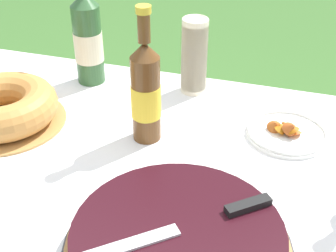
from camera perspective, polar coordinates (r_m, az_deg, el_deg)
garden_table at (r=1.07m, az=-3.09°, el=-9.27°), size 1.57×0.99×0.74m
tablecloth at (r=1.03m, az=-3.19°, el=-6.89°), size 1.58×1.00×0.10m
berry_tart at (r=0.85m, az=1.19°, el=-14.01°), size 0.41×0.41×0.06m
serving_knife at (r=0.83m, az=3.10°, el=-11.78°), size 0.30×0.26×0.01m
bundt_cake at (r=1.25m, az=-19.45°, el=2.20°), size 0.30×0.30×0.09m
cup_stack at (r=1.30m, az=3.22°, el=8.48°), size 0.07×0.07×0.21m
cider_bottle_green at (r=1.36m, az=-9.74°, el=10.40°), size 0.08×0.08×0.35m
cider_bottle_amber at (r=1.08m, az=-2.72°, el=4.18°), size 0.07×0.07×0.33m
snack_plate_near at (r=1.18m, az=14.29°, el=-0.71°), size 0.20×0.20×0.06m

